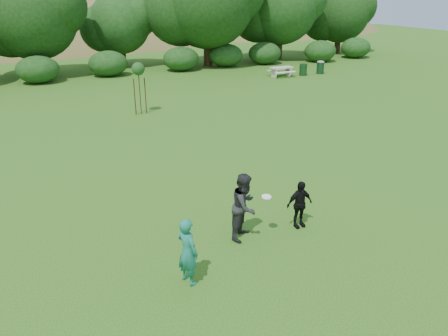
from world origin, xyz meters
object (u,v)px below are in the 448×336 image
(player_teal, at_px, (188,251))
(trash_can_near, at_px, (303,70))
(sapling, at_px, (138,70))
(player_grey, at_px, (245,206))
(player_black, at_px, (300,204))
(picnic_table, at_px, (281,70))
(trash_can_lidded, at_px, (320,67))

(player_teal, xyz_separation_m, trash_can_near, (17.78, 21.23, -0.40))
(trash_can_near, xyz_separation_m, sapling, (-14.87, -5.96, 1.97))
(player_teal, xyz_separation_m, player_grey, (2.16, 1.29, 0.11))
(player_black, distance_m, sapling, 14.29)
(sapling, bearing_deg, player_grey, -93.09)
(player_teal, xyz_separation_m, player_black, (3.87, 1.12, -0.13))
(sapling, distance_m, picnic_table, 14.53)
(player_grey, bearing_deg, player_teal, 171.07)
(player_grey, relative_size, picnic_table, 1.06)
(player_grey, xyz_separation_m, player_black, (1.70, -0.17, -0.24))
(player_black, bearing_deg, player_grey, 173.66)
(player_grey, distance_m, sapling, 14.08)
(sapling, xyz_separation_m, picnic_table, (12.99, 6.23, -1.90))
(player_black, relative_size, trash_can_near, 1.60)
(trash_can_near, relative_size, trash_can_lidded, 0.86)
(trash_can_near, bearing_deg, sapling, -158.15)
(player_black, xyz_separation_m, picnic_table, (12.04, 20.38, -0.20))
(player_black, distance_m, picnic_table, 23.67)
(player_grey, relative_size, trash_can_near, 2.13)
(player_grey, height_order, picnic_table, player_grey)
(player_grey, height_order, trash_can_lidded, player_grey)
(player_teal, bearing_deg, player_black, -92.96)
(player_grey, height_order, trash_can_near, player_grey)
(player_black, xyz_separation_m, trash_can_near, (13.92, 20.11, -0.27))
(player_black, relative_size, picnic_table, 0.80)
(player_grey, height_order, sapling, sapling)
(player_black, distance_m, trash_can_lidded, 25.51)
(player_black, xyz_separation_m, sapling, (-0.95, 14.15, 1.70))
(trash_can_near, relative_size, picnic_table, 0.50)
(player_grey, distance_m, player_black, 1.73)
(player_black, bearing_deg, sapling, 93.17)
(player_teal, bearing_deg, player_grey, -78.31)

